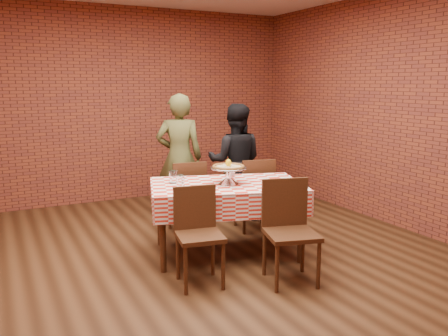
{
  "coord_description": "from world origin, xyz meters",
  "views": [
    {
      "loc": [
        -1.72,
        -3.93,
        1.79
      ],
      "look_at": [
        0.41,
        0.27,
        0.91
      ],
      "focal_mm": 36.9,
      "sensor_mm": 36.0,
      "label": 1
    }
  ],
  "objects_px": {
    "water_glass_left": "(180,182)",
    "chair_far_right": "(253,193)",
    "chair_near_right": "(291,233)",
    "diner_black": "(235,161)",
    "condiment_caddy": "(230,172)",
    "chair_near_left": "(200,238)",
    "pizza": "(228,167)",
    "diner_olive": "(179,157)",
    "pizza_stand": "(228,176)",
    "water_glass_right": "(173,177)",
    "chair_far_left": "(186,196)",
    "table": "(227,219)"
  },
  "relations": [
    {
      "from": "water_glass_right",
      "to": "diner_black",
      "type": "relative_size",
      "value": 0.09
    },
    {
      "from": "table",
      "to": "pizza",
      "type": "xyz_separation_m",
      "value": [
        0.01,
        -0.02,
        0.56
      ]
    },
    {
      "from": "water_glass_right",
      "to": "diner_black",
      "type": "height_order",
      "value": "diner_black"
    },
    {
      "from": "table",
      "to": "water_glass_right",
      "type": "relative_size",
      "value": 11.73
    },
    {
      "from": "pizza_stand",
      "to": "water_glass_left",
      "type": "xyz_separation_m",
      "value": [
        -0.51,
        0.04,
        -0.02
      ]
    },
    {
      "from": "table",
      "to": "pizza_stand",
      "type": "xyz_separation_m",
      "value": [
        0.01,
        -0.02,
        0.47
      ]
    },
    {
      "from": "table",
      "to": "pizza_stand",
      "type": "bearing_deg",
      "value": -70.71
    },
    {
      "from": "table",
      "to": "water_glass_left",
      "type": "xyz_separation_m",
      "value": [
        -0.5,
        0.02,
        0.45
      ]
    },
    {
      "from": "pizza_stand",
      "to": "pizza",
      "type": "height_order",
      "value": "pizza"
    },
    {
      "from": "pizza_stand",
      "to": "water_glass_left",
      "type": "bearing_deg",
      "value": 175.09
    },
    {
      "from": "chair_near_right",
      "to": "diner_black",
      "type": "xyz_separation_m",
      "value": [
        0.52,
        2.04,
        0.3
      ]
    },
    {
      "from": "water_glass_right",
      "to": "chair_far_right",
      "type": "bearing_deg",
      "value": 15.51
    },
    {
      "from": "water_glass_right",
      "to": "table",
      "type": "bearing_deg",
      "value": -29.75
    },
    {
      "from": "pizza_stand",
      "to": "pizza",
      "type": "distance_m",
      "value": 0.09
    },
    {
      "from": "condiment_caddy",
      "to": "chair_far_right",
      "type": "relative_size",
      "value": 0.15
    },
    {
      "from": "chair_near_right",
      "to": "chair_far_right",
      "type": "height_order",
      "value": "chair_near_right"
    },
    {
      "from": "pizza",
      "to": "water_glass_right",
      "type": "xyz_separation_m",
      "value": [
        -0.49,
        0.3,
        -0.11
      ]
    },
    {
      "from": "chair_near_left",
      "to": "chair_far_left",
      "type": "bearing_deg",
      "value": 81.89
    },
    {
      "from": "pizza_stand",
      "to": "chair_near_right",
      "type": "relative_size",
      "value": 0.41
    },
    {
      "from": "pizza_stand",
      "to": "chair_near_left",
      "type": "relative_size",
      "value": 0.44
    },
    {
      "from": "pizza",
      "to": "condiment_caddy",
      "type": "relative_size",
      "value": 2.43
    },
    {
      "from": "table",
      "to": "pizza",
      "type": "height_order",
      "value": "pizza"
    },
    {
      "from": "pizza",
      "to": "chair_far_right",
      "type": "xyz_separation_m",
      "value": [
        0.67,
        0.62,
        -0.49
      ]
    },
    {
      "from": "pizza",
      "to": "water_glass_right",
      "type": "distance_m",
      "value": 0.58
    },
    {
      "from": "table",
      "to": "chair_near_left",
      "type": "relative_size",
      "value": 1.75
    },
    {
      "from": "pizza_stand",
      "to": "chair_far_left",
      "type": "bearing_deg",
      "value": 96.89
    },
    {
      "from": "pizza",
      "to": "diner_olive",
      "type": "xyz_separation_m",
      "value": [
        0.03,
        1.45,
        -0.11
      ]
    },
    {
      "from": "water_glass_left",
      "to": "diner_olive",
      "type": "bearing_deg",
      "value": 68.93
    },
    {
      "from": "pizza",
      "to": "water_glass_right",
      "type": "height_order",
      "value": "pizza"
    },
    {
      "from": "chair_near_left",
      "to": "chair_near_right",
      "type": "distance_m",
      "value": 0.82
    },
    {
      "from": "condiment_caddy",
      "to": "chair_near_left",
      "type": "xyz_separation_m",
      "value": [
        -0.72,
        -0.81,
        -0.39
      ]
    },
    {
      "from": "table",
      "to": "chair_near_left",
      "type": "height_order",
      "value": "chair_near_left"
    },
    {
      "from": "diner_olive",
      "to": "diner_black",
      "type": "xyz_separation_m",
      "value": [
        0.68,
        -0.28,
        -0.07
      ]
    },
    {
      "from": "diner_black",
      "to": "water_glass_left",
      "type": "bearing_deg",
      "value": 74.4
    },
    {
      "from": "chair_near_right",
      "to": "diner_black",
      "type": "height_order",
      "value": "diner_black"
    },
    {
      "from": "pizza",
      "to": "water_glass_left",
      "type": "distance_m",
      "value": 0.52
    },
    {
      "from": "chair_near_left",
      "to": "chair_far_right",
      "type": "xyz_separation_m",
      "value": [
        1.24,
        1.17,
        0.01
      ]
    },
    {
      "from": "pizza_stand",
      "to": "diner_olive",
      "type": "relative_size",
      "value": 0.23
    },
    {
      "from": "chair_near_left",
      "to": "diner_olive",
      "type": "bearing_deg",
      "value": 83.04
    },
    {
      "from": "condiment_caddy",
      "to": "water_glass_left",
      "type": "bearing_deg",
      "value": -147.74
    },
    {
      "from": "pizza",
      "to": "diner_black",
      "type": "height_order",
      "value": "diner_black"
    },
    {
      "from": "table",
      "to": "chair_near_left",
      "type": "bearing_deg",
      "value": -134.45
    },
    {
      "from": "chair_near_left",
      "to": "chair_far_left",
      "type": "xyz_separation_m",
      "value": [
        0.46,
        1.44,
        0.01
      ]
    },
    {
      "from": "table",
      "to": "chair_near_right",
      "type": "height_order",
      "value": "chair_near_right"
    },
    {
      "from": "chair_far_right",
      "to": "diner_olive",
      "type": "bearing_deg",
      "value": -41.49
    },
    {
      "from": "chair_far_right",
      "to": "water_glass_left",
      "type": "bearing_deg",
      "value": 36.72
    },
    {
      "from": "water_glass_left",
      "to": "chair_far_right",
      "type": "bearing_deg",
      "value": 26.01
    },
    {
      "from": "chair_near_right",
      "to": "chair_far_left",
      "type": "distance_m",
      "value": 1.78
    },
    {
      "from": "water_glass_right",
      "to": "chair_near_right",
      "type": "distance_m",
      "value": 1.4
    },
    {
      "from": "pizza_stand",
      "to": "chair_far_left",
      "type": "height_order",
      "value": "pizza_stand"
    }
  ]
}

